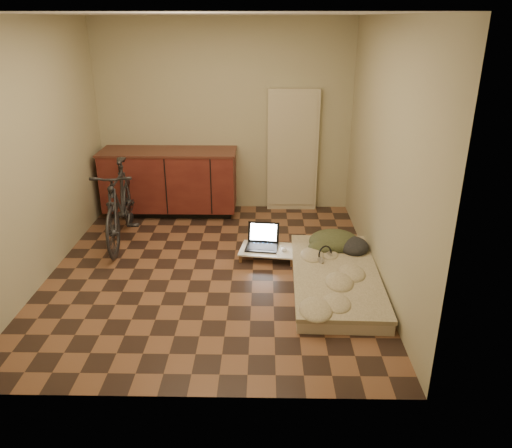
{
  "coord_description": "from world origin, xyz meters",
  "views": [
    {
      "loc": [
        0.56,
        -4.88,
        2.57
      ],
      "look_at": [
        0.47,
        -0.01,
        0.55
      ],
      "focal_mm": 35.0,
      "sensor_mm": 36.0,
      "label": 1
    }
  ],
  "objects_px": {
    "futon": "(335,278)",
    "lap_desk": "(268,250)",
    "bicycle": "(120,199)",
    "laptop": "(262,242)"
  },
  "relations": [
    {
      "from": "bicycle",
      "to": "lap_desk",
      "type": "height_order",
      "value": "bicycle"
    },
    {
      "from": "futon",
      "to": "lap_desk",
      "type": "height_order",
      "value": "futon"
    },
    {
      "from": "bicycle",
      "to": "laptop",
      "type": "relative_size",
      "value": 4.17
    },
    {
      "from": "bicycle",
      "to": "futon",
      "type": "bearing_deg",
      "value": -27.73
    },
    {
      "from": "futon",
      "to": "lap_desk",
      "type": "distance_m",
      "value": 0.93
    },
    {
      "from": "bicycle",
      "to": "futon",
      "type": "relative_size",
      "value": 0.91
    },
    {
      "from": "bicycle",
      "to": "lap_desk",
      "type": "relative_size",
      "value": 2.41
    },
    {
      "from": "laptop",
      "to": "bicycle",
      "type": "bearing_deg",
      "value": 174.63
    },
    {
      "from": "bicycle",
      "to": "futon",
      "type": "xyz_separation_m",
      "value": [
        2.49,
        -1.07,
        -0.46
      ]
    },
    {
      "from": "lap_desk",
      "to": "bicycle",
      "type": "bearing_deg",
      "value": 174.43
    }
  ]
}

